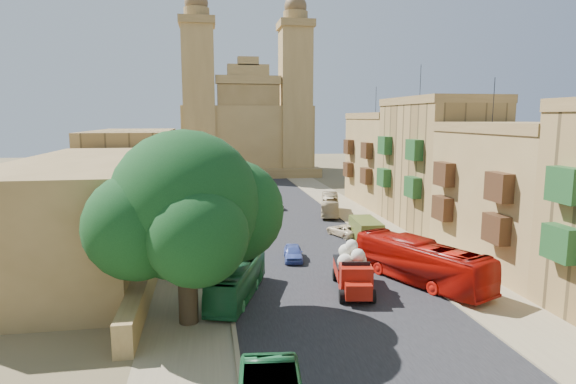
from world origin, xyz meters
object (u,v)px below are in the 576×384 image
object	(u,v)px
church	(246,128)
ficus_tree	(187,211)
street_tree_a	(185,239)
street_tree_d	(195,179)
street_tree_b	(190,210)
pedestrian_a	(440,266)
car_dkblue	(262,200)
street_tree_c	(193,189)
olive_pickup	(366,231)
car_white_b	(277,204)
car_blue_b	(251,183)
car_white_a	(250,219)
pedestrian_c	(380,236)
car_cream	(344,230)
bus_cream_east	(330,205)
bus_red_east	(420,262)
bus_green_north	(237,280)
red_truck	(353,270)
car_blue_a	(293,252)

from	to	relation	value
church	ficus_tree	distance (m)	75.26
street_tree_a	street_tree_d	xyz separation A→B (m)	(0.00, 36.00, -0.05)
street_tree_d	street_tree_b	bearing A→B (deg)	-90.00
ficus_tree	pedestrian_a	distance (m)	19.64
car_dkblue	pedestrian_a	bearing A→B (deg)	-95.80
street_tree_c	olive_pickup	distance (m)	23.08
car_white_b	church	bearing A→B (deg)	-95.55
car_blue_b	church	bearing A→B (deg)	112.53
street_tree_a	street_tree_b	bearing A→B (deg)	90.00
car_white_a	pedestrian_c	distance (m)	15.07
olive_pickup	car_cream	xyz separation A→B (m)	(-1.50, 2.27, -0.44)
street_tree_b	car_white_b	distance (m)	17.43
street_tree_c	pedestrian_a	bearing A→B (deg)	-55.12
street_tree_b	street_tree_d	bearing A→B (deg)	90.00
street_tree_b	car_blue_b	distance (m)	36.73
street_tree_c	bus_cream_east	bearing A→B (deg)	-9.74
bus_red_east	olive_pickup	bearing A→B (deg)	-114.28
bus_green_north	church	bearing A→B (deg)	102.66
ficus_tree	bus_red_east	distance (m)	17.16
red_truck	bus_green_north	size ratio (longest dim) A/B	0.70
bus_green_north	car_dkblue	bearing A→B (deg)	98.60
bus_green_north	street_tree_d	bearing A→B (deg)	112.79
street_tree_a	car_cream	distance (m)	18.33
olive_pickup	bus_green_north	bearing A→B (deg)	-135.82
street_tree_b	car_blue_a	bearing A→B (deg)	-46.05
street_tree_a	car_blue_b	world-z (taller)	street_tree_a
bus_green_north	car_cream	size ratio (longest dim) A/B	2.06
street_tree_a	car_blue_b	distance (m)	48.43
car_blue_a	pedestrian_c	bearing A→B (deg)	29.67
ficus_tree	street_tree_c	size ratio (longest dim) A/B	2.36
car_dkblue	car_blue_b	size ratio (longest dim) A/B	1.44
street_tree_b	bus_cream_east	bearing A→B (deg)	29.27
street_tree_c	ficus_tree	bearing A→B (deg)	-88.93
church	pedestrian_c	world-z (taller)	church
olive_pickup	car_blue_b	size ratio (longest dim) A/B	1.52
church	pedestrian_c	size ratio (longest dim) A/B	22.38
red_truck	bus_red_east	bearing A→B (deg)	8.61
street_tree_d	red_truck	size ratio (longest dim) A/B	0.72
street_tree_b	olive_pickup	distance (m)	17.07
car_dkblue	street_tree_b	bearing A→B (deg)	-141.75
bus_cream_east	car_dkblue	distance (m)	10.38
car_blue_a	car_white_b	bearing A→B (deg)	92.58
bus_cream_east	red_truck	bearing A→B (deg)	93.33
bus_cream_east	car_white_a	world-z (taller)	bus_cream_east
street_tree_b	car_dkblue	xyz separation A→B (m)	(8.88, 16.33, -2.10)
church	pedestrian_a	size ratio (longest dim) A/B	23.11
car_dkblue	pedestrian_a	xyz separation A→B (m)	(9.73, -31.04, 0.07)
pedestrian_c	olive_pickup	bearing A→B (deg)	-135.96
bus_green_north	street_tree_a	bearing A→B (deg)	144.94
bus_green_north	car_blue_b	xyz separation A→B (m)	(5.70, 52.12, -0.64)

